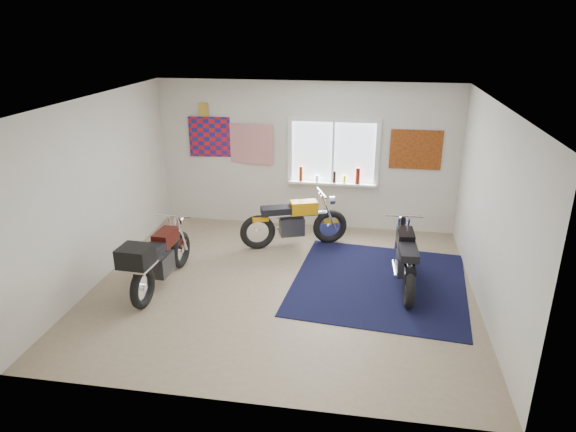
% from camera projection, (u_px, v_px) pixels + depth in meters
% --- Properties ---
extents(ground, '(5.50, 5.50, 0.00)m').
position_uv_depth(ground, '(283.00, 286.00, 7.57)').
color(ground, '#9E896B').
rests_on(ground, ground).
extents(room_shell, '(5.50, 5.50, 5.50)m').
position_uv_depth(room_shell, '(283.00, 180.00, 6.99)').
color(room_shell, white).
rests_on(room_shell, ground).
extents(navy_rug, '(2.74, 2.83, 0.01)m').
position_uv_depth(navy_rug, '(379.00, 283.00, 7.67)').
color(navy_rug, black).
rests_on(navy_rug, ground).
extents(window_assembly, '(1.66, 0.17, 1.26)m').
position_uv_depth(window_assembly, '(333.00, 157.00, 9.29)').
color(window_assembly, white).
rests_on(window_assembly, room_shell).
extents(oil_bottles, '(1.12, 0.09, 0.30)m').
position_uv_depth(oil_bottles, '(335.00, 176.00, 9.34)').
color(oil_bottles, maroon).
rests_on(oil_bottles, window_assembly).
extents(flag_display, '(1.60, 0.10, 1.17)m').
position_uv_depth(flag_display, '(203.00, 110.00, 9.38)').
color(flag_display, red).
rests_on(flag_display, room_shell).
extents(triumph_poster, '(0.90, 0.03, 0.70)m').
position_uv_depth(triumph_poster, '(416.00, 150.00, 9.01)').
color(triumph_poster, '#A54C14').
rests_on(triumph_poster, room_shell).
extents(yellow_triumph, '(1.81, 0.83, 0.95)m').
position_uv_depth(yellow_triumph, '(294.00, 223.00, 8.82)').
color(yellow_triumph, black).
rests_on(yellow_triumph, ground).
extents(black_chrome_bike, '(0.56, 1.82, 0.93)m').
position_uv_depth(black_chrome_bike, '(405.00, 260.00, 7.48)').
color(black_chrome_bike, black).
rests_on(black_chrome_bike, navy_rug).
extents(maroon_tourer, '(0.56, 1.85, 0.94)m').
position_uv_depth(maroon_tourer, '(157.00, 259.00, 7.31)').
color(maroon_tourer, black).
rests_on(maroon_tourer, ground).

